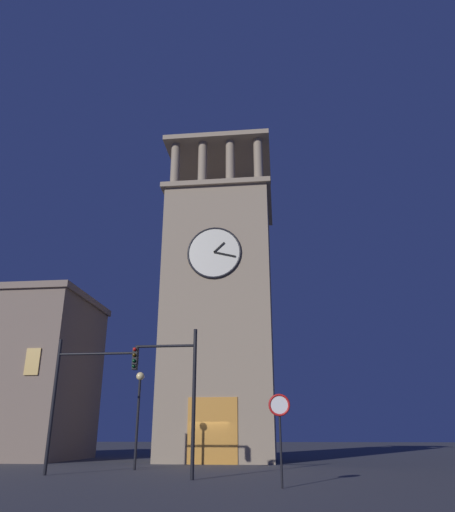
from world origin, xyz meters
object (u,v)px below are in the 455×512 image
traffic_signal_near (81,384)px  clocktower (220,314)px  street_lamp (139,400)px  no_horn_sign (280,413)px  traffic_signal_mid (175,381)px

traffic_signal_near → clocktower: bearing=-111.9°
clocktower → traffic_signal_near: clocktower is taller
clocktower → street_lamp: size_ratio=5.24×
traffic_signal_near → street_lamp: traffic_signal_near is taller
no_horn_sign → clocktower: bearing=-76.2°
street_lamp → traffic_signal_near: bearing=64.2°
clocktower → traffic_signal_near: 15.28m
traffic_signal_mid → street_lamp: size_ratio=1.24×
traffic_signal_mid → no_horn_sign: (-4.49, 2.92, -1.45)m
traffic_signal_near → traffic_signal_mid: 5.25m
no_horn_sign → traffic_signal_near: bearing=-25.9°
clocktower → no_horn_sign: 19.67m
no_horn_sign → street_lamp: bearing=-47.6°
clocktower → street_lamp: clocktower is taller
street_lamp → no_horn_sign: street_lamp is taller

